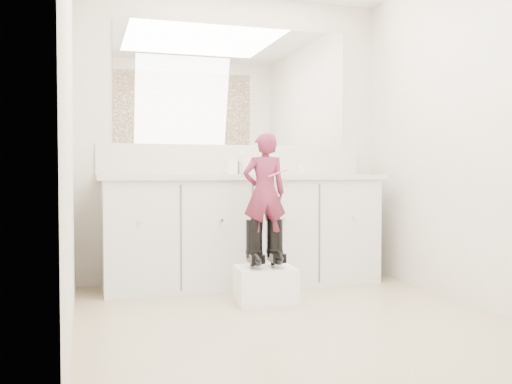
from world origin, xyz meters
name	(u,v)px	position (x,y,z in m)	size (l,w,h in m)	color
floor	(297,322)	(0.00, 0.00, 0.00)	(3.00, 3.00, 0.00)	#987E63
wall_back	(234,138)	(0.00, 1.50, 1.20)	(2.60, 2.60, 0.00)	beige
wall_front	(454,88)	(0.00, -1.50, 1.20)	(2.60, 2.60, 0.00)	beige
wall_left	(69,118)	(-1.30, 0.00, 1.20)	(3.00, 3.00, 0.00)	beige
wall_right	(481,128)	(1.30, 0.00, 1.20)	(3.00, 3.00, 0.00)	beige
vanity_cabinet	(243,232)	(0.00, 1.23, 0.42)	(2.20, 0.55, 0.85)	silver
countertop	(243,177)	(0.00, 1.21, 0.87)	(2.28, 0.58, 0.04)	beige
backsplash	(235,160)	(0.00, 1.49, 1.02)	(2.28, 0.03, 0.25)	beige
mirror	(235,86)	(0.00, 1.49, 1.64)	(2.00, 0.02, 1.00)	white
faucet	(238,168)	(0.00, 1.38, 0.94)	(0.08, 0.08, 0.10)	silver
cup	(302,169)	(0.48, 1.16, 0.93)	(0.09, 0.09, 0.08)	#F1E6C1
soap_bottle	(231,164)	(-0.10, 1.22, 0.97)	(0.08, 0.08, 0.17)	white
step_stool	(265,285)	(-0.03, 0.53, 0.13)	(0.40, 0.33, 0.25)	white
boot_left	(254,243)	(-0.11, 0.55, 0.42)	(0.12, 0.22, 0.33)	black
boot_right	(275,243)	(0.04, 0.55, 0.42)	(0.12, 0.22, 0.33)	black
toddler	(264,193)	(-0.03, 0.55, 0.77)	(0.30, 0.20, 0.83)	#A9345C
toothbrush	(278,173)	(0.04, 0.47, 0.90)	(0.01, 0.01, 0.14)	#D3528A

